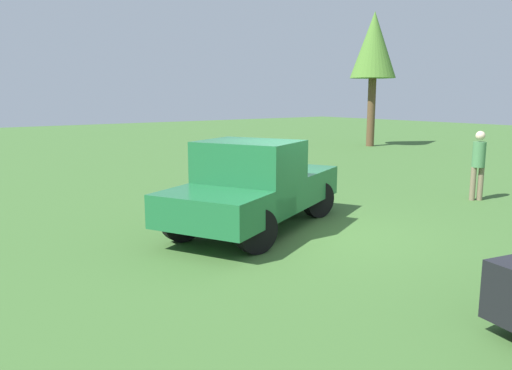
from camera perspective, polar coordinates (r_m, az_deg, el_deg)
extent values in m
plane|color=#3D662D|center=(10.11, 5.23, -5.40)|extent=(80.00, 80.00, 0.00)
cylinder|color=black|center=(11.98, -0.01, -0.94)|extent=(0.80, 0.22, 0.80)
cylinder|color=black|center=(11.35, 7.03, -1.64)|extent=(0.80, 0.22, 0.80)
cylinder|color=black|center=(9.50, -8.43, -3.99)|extent=(0.80, 0.22, 0.80)
cylinder|color=black|center=(8.69, 0.02, -5.21)|extent=(0.80, 0.22, 0.80)
cube|color=#1E6638|center=(11.50, 3.24, 0.30)|extent=(2.48, 2.49, 0.64)
cube|color=#1E6638|center=(9.95, -0.75, 0.99)|extent=(2.15, 2.33, 1.40)
cube|color=slate|center=(9.89, -0.75, 3.51)|extent=(1.88, 2.10, 0.48)
cube|color=#1E6638|center=(9.23, -3.50, -2.28)|extent=(2.82, 2.65, 0.60)
cube|color=silver|center=(12.33, 4.91, -0.28)|extent=(0.87, 1.68, 0.16)
cylinder|color=#7A6B51|center=(14.23, 23.33, 0.14)|extent=(0.14, 0.14, 0.87)
cylinder|color=#7A6B51|center=(14.32, 24.06, 0.14)|extent=(0.14, 0.14, 0.87)
cylinder|color=#477F4C|center=(14.17, 23.91, 3.17)|extent=(0.45, 0.45, 0.65)
sphere|color=beige|center=(14.13, 24.05, 5.12)|extent=(0.24, 0.24, 0.24)
cylinder|color=brown|center=(27.81, 12.90, 8.01)|extent=(0.42, 0.42, 3.59)
cone|color=#4C7A2D|center=(27.92, 13.19, 15.17)|extent=(2.38, 2.38, 3.38)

